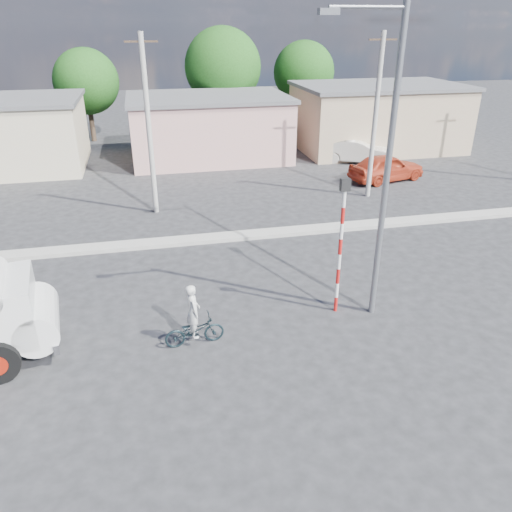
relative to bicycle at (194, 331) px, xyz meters
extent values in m
plane|color=#242427|center=(1.38, -0.67, -0.45)|extent=(120.00, 120.00, 0.00)
cube|color=#99968E|center=(1.38, 7.33, -0.37)|extent=(40.00, 0.80, 0.16)
cylinder|color=black|center=(-5.39, 1.67, 0.14)|extent=(1.20, 0.50, 1.17)
cylinder|color=#B21D0C|center=(-5.39, 1.67, 0.14)|extent=(0.62, 0.46, 0.57)
cylinder|color=silver|center=(-4.23, 0.71, 0.56)|extent=(1.47, 2.32, 1.17)
cube|color=silver|center=(-3.81, 0.78, 0.14)|extent=(0.47, 2.28, 0.30)
imported|color=black|center=(0.00, 0.00, 0.00)|extent=(1.74, 0.74, 0.89)
imported|color=silver|center=(0.00, 0.00, 0.36)|extent=(0.43, 0.62, 1.61)
imported|color=beige|center=(12.48, 17.93, 0.30)|extent=(4.80, 3.35, 1.50)
imported|color=#B4381E|center=(12.55, 13.72, 0.32)|extent=(4.81, 2.83, 1.53)
cylinder|color=red|center=(4.58, 0.83, -0.20)|extent=(0.11, 0.11, 0.50)
cylinder|color=white|center=(4.58, 0.83, 0.30)|extent=(0.11, 0.11, 0.50)
cylinder|color=red|center=(4.58, 0.83, 0.80)|extent=(0.11, 0.11, 0.50)
cylinder|color=white|center=(4.58, 0.83, 1.30)|extent=(0.11, 0.11, 0.50)
cylinder|color=red|center=(4.58, 0.83, 1.80)|extent=(0.11, 0.11, 0.50)
cylinder|color=white|center=(4.58, 0.83, 2.30)|extent=(0.11, 0.11, 0.50)
cylinder|color=red|center=(4.58, 0.83, 2.80)|extent=(0.11, 0.11, 0.50)
cylinder|color=white|center=(4.58, 0.83, 3.30)|extent=(0.11, 0.11, 0.50)
cube|color=black|center=(4.58, 0.83, 3.73)|extent=(0.28, 0.18, 0.36)
cylinder|color=slate|center=(5.68, 0.53, 4.05)|extent=(0.18, 0.18, 9.00)
cylinder|color=slate|center=(4.68, 0.53, 8.25)|extent=(2.00, 0.10, 0.10)
cube|color=slate|center=(3.68, 0.53, 8.15)|extent=(0.50, 0.22, 0.15)
cube|color=#D29790|center=(3.38, 21.33, 1.45)|extent=(10.00, 7.00, 3.80)
cube|color=#59595B|center=(3.38, 21.33, 3.47)|extent=(10.30, 7.30, 0.24)
cube|color=tan|center=(15.38, 21.33, 1.65)|extent=(11.00, 7.00, 4.20)
cube|color=#59595B|center=(15.38, 21.33, 3.87)|extent=(11.30, 7.30, 0.24)
cylinder|color=#38281E|center=(-4.62, 28.33, 1.29)|extent=(0.36, 0.36, 3.47)
sphere|color=#25661E|center=(-4.62, 28.33, 3.89)|extent=(4.71, 4.71, 4.71)
cylinder|color=#38281E|center=(5.38, 27.33, 1.65)|extent=(0.36, 0.36, 4.20)
sphere|color=#25661E|center=(5.38, 27.33, 4.80)|extent=(5.70, 5.70, 5.70)
cylinder|color=#38281E|center=(12.38, 29.33, 1.37)|extent=(0.36, 0.36, 3.64)
sphere|color=#25661E|center=(12.38, 29.33, 4.10)|extent=(4.94, 4.94, 4.94)
cylinder|color=#99968E|center=(-0.62, 11.33, 3.55)|extent=(0.24, 0.24, 8.00)
cube|color=#38281E|center=(-0.62, 11.33, 7.15)|extent=(1.40, 0.08, 0.08)
cylinder|color=#99968E|center=(10.38, 11.33, 3.55)|extent=(0.24, 0.24, 8.00)
cube|color=#38281E|center=(10.38, 11.33, 7.15)|extent=(1.40, 0.08, 0.08)
camera|label=1|loc=(-0.89, -11.96, 7.97)|focal=35.00mm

